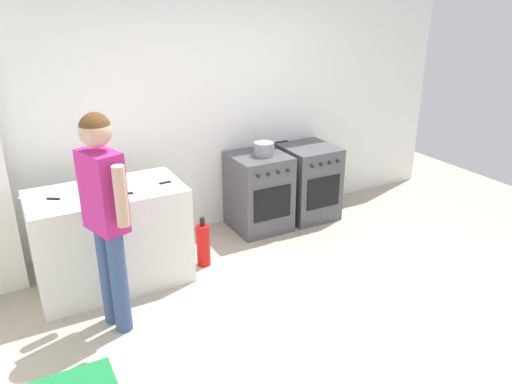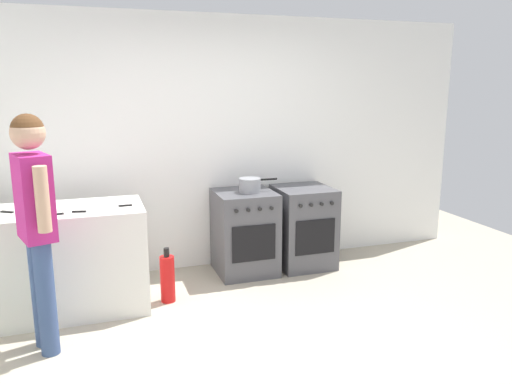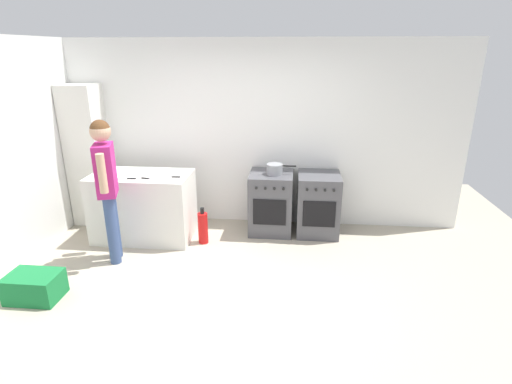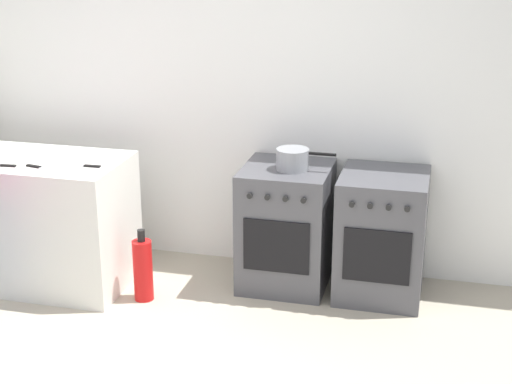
# 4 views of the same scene
# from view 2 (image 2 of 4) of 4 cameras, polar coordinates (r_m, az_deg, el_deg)

# --- Properties ---
(ground_plane) EXTENTS (8.00, 8.00, 0.00)m
(ground_plane) POSITION_cam_2_polar(r_m,az_deg,el_deg) (3.81, 0.80, -17.84)
(ground_plane) COLOR #ADA38E
(back_wall) EXTENTS (6.00, 0.10, 2.60)m
(back_wall) POSITION_cam_2_polar(r_m,az_deg,el_deg) (5.22, -6.25, 5.42)
(back_wall) COLOR white
(back_wall) RESTS_ON ground
(counter_unit) EXTENTS (1.30, 0.70, 0.90)m
(counter_unit) POSITION_cam_2_polar(r_m,az_deg,el_deg) (4.56, -20.82, -7.28)
(counter_unit) COLOR silver
(counter_unit) RESTS_ON ground
(oven_left) EXTENTS (0.59, 0.62, 0.85)m
(oven_left) POSITION_cam_2_polar(r_m,az_deg,el_deg) (5.13, -1.30, -4.61)
(oven_left) COLOR #4C4C51
(oven_left) RESTS_ON ground
(oven_right) EXTENTS (0.57, 0.62, 0.85)m
(oven_right) POSITION_cam_2_polar(r_m,az_deg,el_deg) (5.35, 5.42, -3.95)
(oven_right) COLOR #4C4C51
(oven_right) RESTS_ON ground
(pot) EXTENTS (0.40, 0.22, 0.14)m
(pot) POSITION_cam_2_polar(r_m,az_deg,el_deg) (4.99, -0.69, 0.79)
(pot) COLOR gray
(pot) RESTS_ON oven_left
(knife_carving) EXTENTS (0.33, 0.06, 0.01)m
(knife_carving) POSITION_cam_2_polar(r_m,az_deg,el_deg) (4.25, -23.14, -2.50)
(knife_carving) COLOR silver
(knife_carving) RESTS_ON counter_unit
(knife_paring) EXTENTS (0.21, 0.04, 0.01)m
(knife_paring) POSITION_cam_2_polar(r_m,az_deg,el_deg) (4.36, -15.11, -1.54)
(knife_paring) COLOR silver
(knife_paring) RESTS_ON counter_unit
(knife_utility) EXTENTS (0.25, 0.08, 0.01)m
(knife_utility) POSITION_cam_2_polar(r_m,az_deg,el_deg) (4.25, -18.78, -2.13)
(knife_utility) COLOR silver
(knife_utility) RESTS_ON counter_unit
(person) EXTENTS (0.30, 0.55, 1.72)m
(person) POSITION_cam_2_polar(r_m,az_deg,el_deg) (3.79, -23.91, -2.09)
(person) COLOR #384C7A
(person) RESTS_ON ground
(fire_extinguisher) EXTENTS (0.13, 0.13, 0.50)m
(fire_extinguisher) POSITION_cam_2_polar(r_m,az_deg,el_deg) (4.58, -10.08, -9.69)
(fire_extinguisher) COLOR red
(fire_extinguisher) RESTS_ON ground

